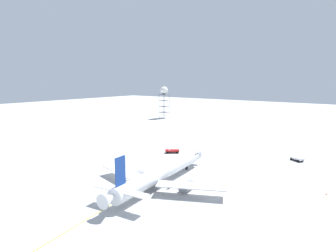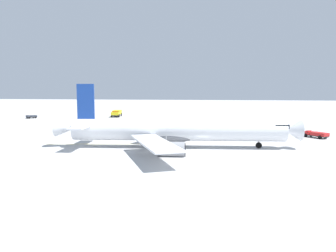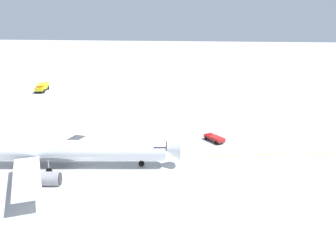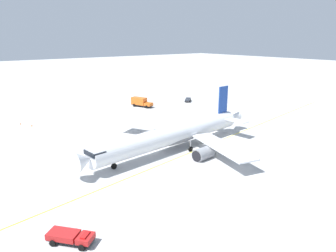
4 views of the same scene
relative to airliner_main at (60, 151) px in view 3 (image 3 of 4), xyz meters
name	(u,v)px [view 3 (image 3 of 4)]	position (x,y,z in m)	size (l,w,h in m)	color
ground_plane	(87,169)	(5.27, -0.85, -3.00)	(600.00, 600.00, 0.00)	#B2B2B2
airliner_main	(60,151)	(0.00, 0.00, 0.00)	(44.69, 37.70, 11.76)	white
fire_tender_truck	(42,87)	(-32.70, 65.91, -1.46)	(4.44, 9.68, 2.50)	#232326
ops_pickup_truck	(214,138)	(29.02, 17.10, -2.19)	(4.86, 5.32, 1.41)	#232326
taxiway_centreline	(50,159)	(-3.68, 3.30, -2.99)	(137.70, 22.15, 0.01)	yellow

